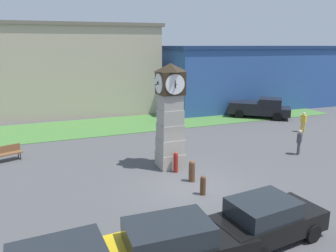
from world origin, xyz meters
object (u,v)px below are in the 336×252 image
Objects in this scene: bollard_far_row at (203,185)px; car_by_building at (267,219)px; bollard_mid_row at (192,171)px; pedestrian_crossing_lot at (299,141)px; pickup_truck at (259,108)px; pedestrian_near_bench at (303,121)px; clock_tower at (170,117)px; bollard_near_tower at (176,162)px; bench at (7,152)px; car_near_tower at (176,245)px.

bollard_far_row is 4.00m from car_by_building.
bollard_mid_row is 0.70× the size of pedestrian_crossing_lot.
pedestrian_near_bench is (-0.08, -5.63, -0.05)m from pickup_truck.
clock_tower is 1.01× the size of pickup_truck.
bollard_near_tower is 0.20× the size of pickup_truck.
clock_tower is 5.17× the size of bollard_near_tower.
car_near_tower is at bearing -66.07° from bench.
car_near_tower is at bearing -175.86° from car_by_building.
bollard_mid_row is 0.19× the size of pickup_truck.
clock_tower is 3.63× the size of pedestrian_crossing_lot.
pedestrian_crossing_lot is at bearing -113.82° from pickup_truck.
car_by_building is 16.19m from pedestrian_near_bench.
pickup_truck reaches higher than car_by_building.
pedestrian_near_bench reaches higher than bench.
bench is at bearing 113.93° from car_near_tower.
pedestrian_near_bench is (11.93, 10.94, 0.10)m from car_by_building.
bench is (-8.60, 8.16, 0.06)m from bollard_far_row.
car_by_building is at bearing -53.38° from bench.
car_near_tower is at bearing -119.70° from bollard_mid_row.
pedestrian_crossing_lot is at bearing 9.31° from bollard_mid_row.
car_by_building is 0.74× the size of pickup_truck.
bollard_near_tower is 7.77m from car_near_tower.
pedestrian_near_bench is at bearing 24.11° from bollard_mid_row.
car_by_building reaches higher than bollard_far_row.
bollard_mid_row is at bearing 83.43° from bollard_far_row.
clock_tower is 2.45m from bollard_near_tower.
pedestrian_crossing_lot is (8.16, -1.02, -1.94)m from clock_tower.
pickup_truck is (15.52, 16.82, 0.13)m from car_near_tower.
car_by_building is at bearing -85.79° from bollard_near_tower.
bollard_far_row is at bearing -134.58° from pickup_truck.
bollard_mid_row is 0.24× the size of car_near_tower.
clock_tower reaches higher than bench.
car_by_building is (3.52, 0.25, -0.01)m from car_near_tower.
bench is (-5.49, 12.38, -0.27)m from car_near_tower.
bollard_far_row is 0.20× the size of car_near_tower.
car_near_tower is 2.75× the size of bench.
pickup_truck is (12.52, 9.66, 0.38)m from bollard_near_tower.
car_by_building is 10.27m from pedestrian_crossing_lot.
pedestrian_near_bench is at bearing -90.77° from pickup_truck.
bollard_far_row is 0.59× the size of pedestrian_crossing_lot.
bollard_far_row is 0.55× the size of bench.
car_by_building reaches higher than bench.
bollard_near_tower is 1.44m from bollard_mid_row.
car_near_tower is at bearing -112.77° from bollard_near_tower.
bollard_mid_row is 11.00m from bench.
bollard_far_row reaches higher than bench.
bench is (-8.55, 4.31, -2.30)m from clock_tower.
bollard_mid_row is at bearing -84.39° from clock_tower.
pickup_truck is (12.42, 12.60, 0.47)m from bollard_far_row.
pickup_truck is at bearing 89.23° from pedestrian_near_bench.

